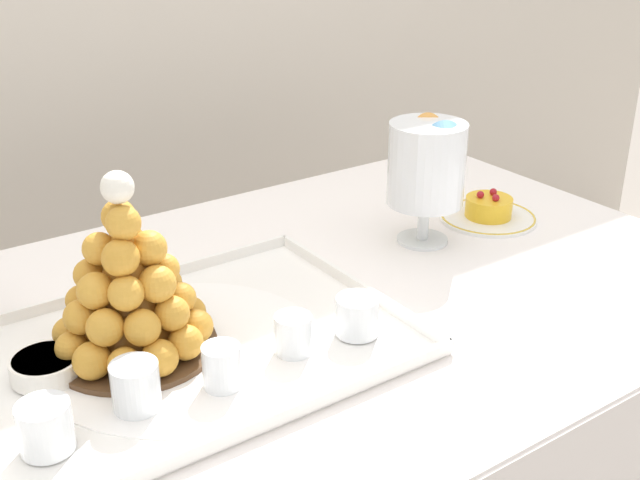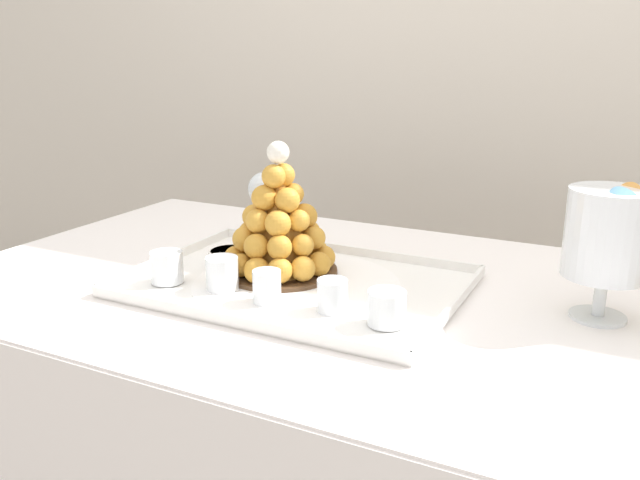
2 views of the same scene
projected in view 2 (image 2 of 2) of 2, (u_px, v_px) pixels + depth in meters
The scene contains 12 objects.
backdrop_wall at pixel (502, 31), 1.95m from camera, with size 4.80×0.10×2.50m, color silver.
buffet_table at pixel (362, 336), 1.22m from camera, with size 1.61×0.89×0.77m.
serving_tray at pixel (297, 284), 1.21m from camera, with size 0.60×0.43×0.02m.
croquembouche at pixel (279, 227), 1.24m from camera, with size 0.22×0.22×0.26m.
dessert_cup_left at pixel (167, 268), 1.21m from camera, with size 0.06×0.06×0.06m.
dessert_cup_mid_left at pixel (222, 274), 1.17m from camera, with size 0.06×0.06×0.06m.
dessert_cup_centre at pixel (267, 288), 1.11m from camera, with size 0.05×0.05×0.06m.
dessert_cup_mid_right at pixel (332, 297), 1.07m from camera, with size 0.05×0.05×0.05m.
dessert_cup_right at pixel (387, 309), 1.02m from camera, with size 0.06×0.06×0.06m.
creme_brulee_ramekin at pixel (231, 256), 1.31m from camera, with size 0.09×0.09×0.03m.
macaron_goblet at pixel (608, 235), 1.03m from camera, with size 0.13×0.13×0.24m.
wine_glass at pixel (265, 191), 1.47m from camera, with size 0.08×0.08×0.16m.
Camera 2 is at (0.43, -1.04, 1.20)m, focal length 36.63 mm.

